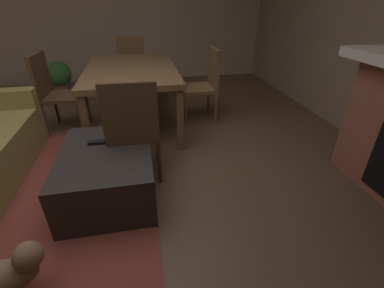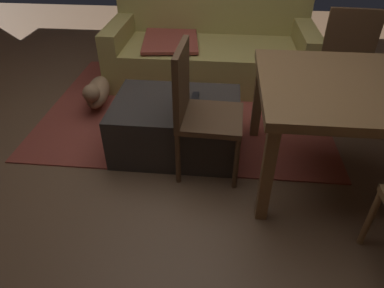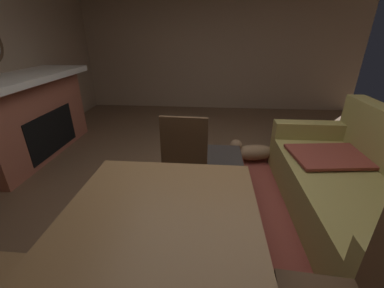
% 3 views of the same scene
% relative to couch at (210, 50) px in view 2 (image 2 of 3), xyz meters
% --- Properties ---
extents(floor, '(8.61, 8.61, 0.00)m').
position_rel_couch_xyz_m(floor, '(-0.13, -1.34, -0.32)').
color(floor, brown).
extents(area_rug, '(2.60, 2.00, 0.01)m').
position_rel_couch_xyz_m(area_rug, '(-0.18, -0.72, -0.31)').
color(area_rug, brown).
rests_on(area_rug, ground).
extents(couch, '(2.12, 1.00, 0.95)m').
position_rel_couch_xyz_m(couch, '(0.00, 0.00, 0.00)').
color(couch, '#9E8E4C').
rests_on(couch, ground).
extents(ottoman_coffee_table, '(0.97, 0.71, 0.41)m').
position_rel_couch_xyz_m(ottoman_coffee_table, '(-0.18, -1.37, -0.11)').
color(ottoman_coffee_table, '#2D2826').
rests_on(ottoman_coffee_table, ground).
extents(tv_remote, '(0.05, 0.16, 0.02)m').
position_rel_couch_xyz_m(tv_remote, '(-0.05, -1.31, 0.10)').
color(tv_remote, black).
rests_on(tv_remote, ottoman_coffee_table).
extents(dining_chair_west, '(0.46, 0.46, 0.93)m').
position_rel_couch_xyz_m(dining_chair_west, '(-0.00, -1.60, 0.20)').
color(dining_chair_west, '#513823').
rests_on(dining_chair_west, ground).
extents(dining_chair_north, '(0.47, 0.47, 0.93)m').
position_rel_couch_xyz_m(dining_chair_north, '(1.23, -0.69, 0.20)').
color(dining_chair_north, '#513823').
rests_on(dining_chair_north, ground).
extents(small_dog, '(0.29, 0.61, 0.29)m').
position_rel_couch_xyz_m(small_dog, '(-1.02, -0.81, -0.15)').
color(small_dog, '#8C6B4C').
rests_on(small_dog, ground).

